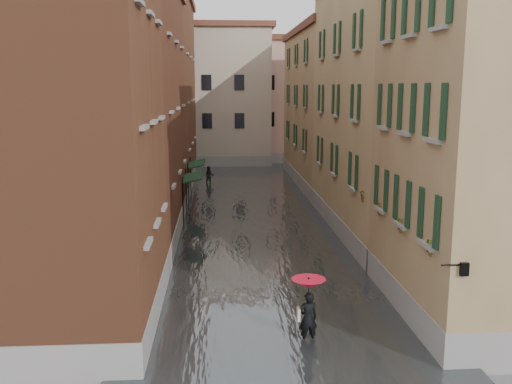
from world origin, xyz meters
name	(u,v)px	position (x,y,z in m)	size (l,w,h in m)	color
ground	(274,298)	(0.00, 0.00, 0.00)	(120.00, 120.00, 0.00)	#4E4E50
floodwater	(253,216)	(0.00, 13.00, 0.10)	(10.00, 60.00, 0.20)	#464B4E
building_left_near	(53,125)	(-7.00, -2.00, 6.50)	(6.00, 8.00, 13.00)	brown
building_left_mid	(116,115)	(-7.00, 9.00, 6.25)	(6.00, 14.00, 12.50)	#582A1B
building_left_far	(151,95)	(-7.00, 24.00, 7.00)	(6.00, 16.00, 14.00)	brown
building_right_near	(497,146)	(7.00, -2.00, 5.75)	(6.00, 8.00, 11.50)	olive
building_right_mid	(394,109)	(7.00, 9.00, 6.50)	(6.00, 14.00, 13.00)	tan
building_right_far	(335,111)	(7.00, 24.00, 5.75)	(6.00, 16.00, 11.50)	olive
building_end_cream	(208,98)	(-3.00, 38.00, 6.50)	(12.00, 9.00, 13.00)	#C4B09C
building_end_pink	(294,102)	(6.00, 40.00, 6.00)	(10.00, 9.00, 12.00)	tan
awning_near	(192,178)	(-3.48, 12.62, 2.47)	(1.09, 3.31, 2.80)	#16331C
awning_far	(196,165)	(-3.48, 18.25, 2.48)	(1.09, 3.37, 2.80)	#16331C
wall_lantern	(463,268)	(4.33, -6.00, 3.01)	(0.71, 0.22, 0.35)	black
window_planters	(394,207)	(4.12, -0.72, 3.51)	(0.59, 8.50, 0.84)	#9A4032
pedestrian_main	(308,303)	(0.64, -3.86, 1.31)	(1.06, 1.06, 2.06)	black
pedestrian_far	(209,176)	(-2.73, 24.47, 0.76)	(0.73, 0.57, 1.51)	black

